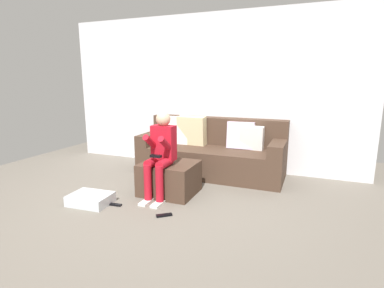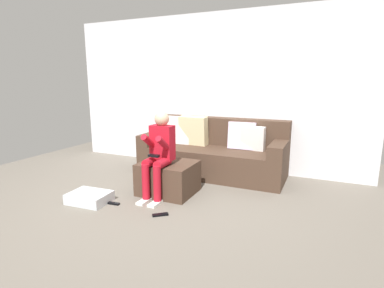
# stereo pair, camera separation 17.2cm
# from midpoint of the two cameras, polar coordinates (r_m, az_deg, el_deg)

# --- Properties ---
(ground_plane) EXTENTS (6.85, 6.85, 0.00)m
(ground_plane) POSITION_cam_midpoint_polar(r_m,az_deg,el_deg) (3.72, -9.65, -12.09)
(ground_plane) COLOR #6B6359
(wall_back) EXTENTS (5.27, 0.10, 2.59)m
(wall_back) POSITION_cam_midpoint_polar(r_m,az_deg,el_deg) (5.29, 1.89, 9.65)
(wall_back) COLOR silver
(wall_back) RESTS_ON ground_plane
(couch_sectional) EXTENTS (2.30, 0.89, 0.92)m
(couch_sectional) POSITION_cam_midpoint_polar(r_m,az_deg,el_deg) (4.94, 2.73, -1.50)
(couch_sectional) COLOR #473326
(couch_sectional) RESTS_ON ground_plane
(ottoman) EXTENTS (0.71, 0.61, 0.43)m
(ottoman) POSITION_cam_midpoint_polar(r_m,az_deg,el_deg) (4.12, -5.48, -6.39)
(ottoman) COLOR #473326
(ottoman) RESTS_ON ground_plane
(person_seated) EXTENTS (0.30, 0.55, 1.11)m
(person_seated) POSITION_cam_midpoint_polar(r_m,az_deg,el_deg) (3.88, -7.19, -1.28)
(person_seated) COLOR red
(person_seated) RESTS_ON ground_plane
(storage_bin) EXTENTS (0.52, 0.40, 0.13)m
(storage_bin) POSITION_cam_midpoint_polar(r_m,az_deg,el_deg) (4.03, -19.71, -9.73)
(storage_bin) COLOR silver
(storage_bin) RESTS_ON ground_plane
(remote_near_ottoman) EXTENTS (0.17, 0.15, 0.02)m
(remote_near_ottoman) POSITION_cam_midpoint_polar(r_m,az_deg,el_deg) (3.53, -6.70, -13.17)
(remote_near_ottoman) COLOR black
(remote_near_ottoman) RESTS_ON ground_plane
(remote_by_storage_bin) EXTENTS (0.19, 0.07, 0.02)m
(remote_by_storage_bin) POSITION_cam_midpoint_polar(r_m,az_deg,el_deg) (3.92, -15.65, -10.92)
(remote_by_storage_bin) COLOR black
(remote_by_storage_bin) RESTS_ON ground_plane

